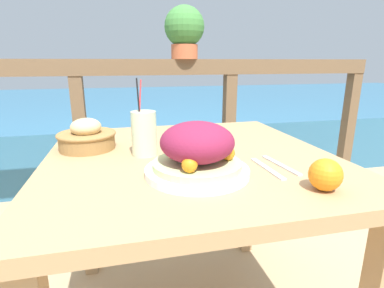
% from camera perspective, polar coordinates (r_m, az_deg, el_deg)
% --- Properties ---
extents(patio_table, '(0.93, 0.95, 0.71)m').
position_cam_1_polar(patio_table, '(1.04, -0.39, -6.93)').
color(patio_table, tan).
rests_on(patio_table, ground_plane).
extents(railing_fence, '(2.80, 0.08, 1.02)m').
position_cam_1_polar(railing_fence, '(1.83, -6.43, 6.71)').
color(railing_fence, brown).
rests_on(railing_fence, ground_plane).
extents(sea_backdrop, '(12.00, 4.00, 0.50)m').
position_cam_1_polar(sea_backdrop, '(4.37, -10.28, 5.19)').
color(sea_backdrop, teal).
rests_on(sea_backdrop, ground_plane).
extents(salad_plate, '(0.29, 0.29, 0.15)m').
position_cam_1_polar(salad_plate, '(0.81, 0.99, -1.60)').
color(salad_plate, white).
rests_on(salad_plate, patio_table).
extents(drink_glass, '(0.08, 0.08, 0.25)m').
position_cam_1_polar(drink_glass, '(0.99, -9.12, 2.02)').
color(drink_glass, beige).
rests_on(drink_glass, patio_table).
extents(bread_basket, '(0.20, 0.20, 0.11)m').
position_cam_1_polar(bread_basket, '(1.12, -19.40, 1.26)').
color(bread_basket, olive).
rests_on(bread_basket, patio_table).
extents(potted_plant, '(0.23, 0.23, 0.30)m').
position_cam_1_polar(potted_plant, '(1.85, -1.47, 20.88)').
color(potted_plant, '#B75B38').
rests_on(potted_plant, railing_fence).
extents(fork, '(0.02, 0.18, 0.00)m').
position_cam_1_polar(fork, '(0.89, 14.11, -4.54)').
color(fork, silver).
rests_on(fork, patio_table).
extents(knife, '(0.03, 0.18, 0.00)m').
position_cam_1_polar(knife, '(0.93, 16.53, -3.87)').
color(knife, silver).
rests_on(knife, patio_table).
extents(orange_near_basket, '(0.08, 0.08, 0.08)m').
position_cam_1_polar(orange_near_basket, '(0.79, 24.07, -5.36)').
color(orange_near_basket, orange).
rests_on(orange_near_basket, patio_table).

